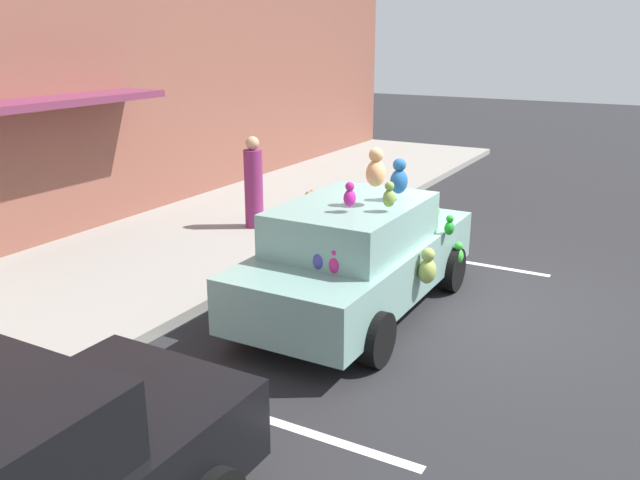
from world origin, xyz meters
TOP-DOWN VIEW (x-y plane):
  - ground_plane at (0.00, 0.00)m, footprint 60.00×60.00m
  - sidewalk at (0.00, 5.00)m, footprint 24.00×4.00m
  - storefront_building at (-0.01, 7.14)m, footprint 24.00×1.25m
  - parking_stripe_front at (1.68, 1.00)m, footprint 0.12×3.60m
  - parking_stripe_rear at (-3.79, 1.00)m, footprint 0.12×3.60m
  - plush_covered_car at (-0.99, 1.21)m, footprint 4.24×2.05m
  - teddy_bear_on_sidewalk at (2.24, 3.82)m, footprint 0.30×0.25m
  - pedestrian_near_shopfront at (1.31, 4.47)m, footprint 0.34×0.34m

SIDE VIEW (x-z plane):
  - ground_plane at x=0.00m, z-range 0.00..0.00m
  - parking_stripe_front at x=1.68m, z-range 0.00..0.01m
  - parking_stripe_rear at x=-3.79m, z-range 0.00..0.01m
  - sidewalk at x=0.00m, z-range 0.00..0.15m
  - teddy_bear_on_sidewalk at x=2.24m, z-range 0.13..0.70m
  - plush_covered_car at x=-0.99m, z-range -0.33..1.93m
  - pedestrian_near_shopfront at x=1.31m, z-range 0.10..1.78m
  - storefront_building at x=-0.01m, z-range -0.01..6.39m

